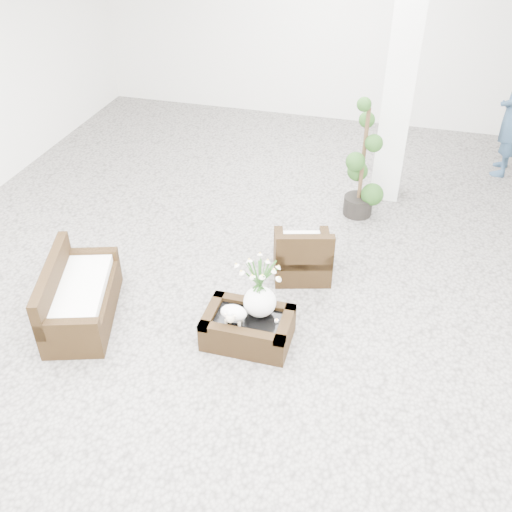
% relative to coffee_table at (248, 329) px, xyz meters
% --- Properties ---
extents(ground, '(11.00, 11.00, 0.00)m').
position_rel_coffee_table_xyz_m(ground, '(-0.10, 0.76, -0.16)').
color(ground, gray).
rests_on(ground, ground).
extents(column, '(0.40, 0.40, 3.50)m').
position_rel_coffee_table_xyz_m(column, '(1.10, 3.56, 1.59)').
color(column, white).
rests_on(column, ground).
extents(coffee_table, '(0.90, 0.60, 0.31)m').
position_rel_coffee_table_xyz_m(coffee_table, '(0.00, 0.00, 0.00)').
color(coffee_table, '#36230F').
rests_on(coffee_table, ground).
extents(sheep_figurine, '(0.28, 0.23, 0.21)m').
position_rel_coffee_table_xyz_m(sheep_figurine, '(-0.12, -0.10, 0.26)').
color(sheep_figurine, white).
rests_on(sheep_figurine, coffee_table).
extents(planter_narcissus, '(0.44, 0.44, 0.80)m').
position_rel_coffee_table_xyz_m(planter_narcissus, '(0.10, 0.10, 0.56)').
color(planter_narcissus, white).
rests_on(planter_narcissus, coffee_table).
extents(tealight, '(0.04, 0.04, 0.03)m').
position_rel_coffee_table_xyz_m(tealight, '(0.30, 0.02, 0.17)').
color(tealight, white).
rests_on(tealight, coffee_table).
extents(armchair, '(0.82, 0.80, 0.71)m').
position_rel_coffee_table_xyz_m(armchair, '(0.30, 1.31, 0.20)').
color(armchair, '#36230F').
rests_on(armchair, ground).
extents(loveseat, '(1.02, 1.46, 0.71)m').
position_rel_coffee_table_xyz_m(loveseat, '(-1.85, -0.12, 0.20)').
color(loveseat, '#36230F').
rests_on(loveseat, ground).
extents(topiary, '(0.45, 0.45, 1.68)m').
position_rel_coffee_table_xyz_m(topiary, '(0.78, 2.89, 0.68)').
color(topiary, '#1D3F14').
rests_on(topiary, ground).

